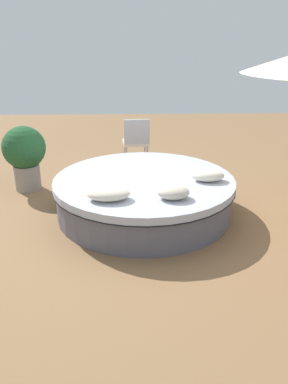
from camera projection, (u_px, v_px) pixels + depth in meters
The scene contains 7 objects.
ground_plane at pixel (144, 212), 5.68m from camera, with size 16.00×16.00×0.00m, color olive.
round_bed at pixel (144, 195), 5.57m from camera, with size 2.68×2.68×0.57m.
throw_pillow_0 at pixel (108, 194), 4.70m from camera, with size 0.55×0.35×0.16m, color beige.
throw_pillow_1 at pixel (173, 192), 4.73m from camera, with size 0.42×0.32×0.17m, color beige.
throw_pillow_2 at pixel (208, 176), 5.32m from camera, with size 0.47×0.28×0.16m, color silver.
patio_chair at pixel (136, 139), 7.63m from camera, with size 0.56×0.55×0.98m.
planter at pixel (25, 153), 6.32m from camera, with size 0.73×0.73×1.12m.
Camera 1 is at (-0.18, -5.12, 2.47)m, focal length 34.66 mm.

